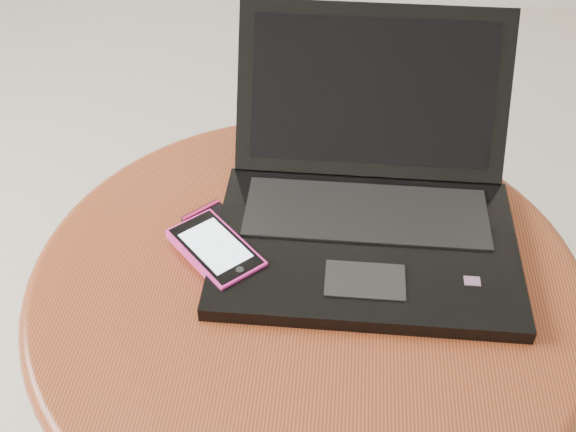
{
  "coord_description": "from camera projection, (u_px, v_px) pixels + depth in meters",
  "views": [
    {
      "loc": [
        -0.07,
        -0.57,
        1.2
      ],
      "look_at": [
        -0.13,
        0.09,
        0.61
      ],
      "focal_mm": 45.06,
      "sensor_mm": 36.0,
      "label": 1
    }
  ],
  "objects": [
    {
      "name": "laptop",
      "position": [
        367.0,
        199.0,
        0.93
      ],
      "size": [
        0.38,
        0.38,
        0.22
      ],
      "color": "black",
      "rests_on": "table"
    },
    {
      "name": "phone_black",
      "position": [
        223.0,
        232.0,
        0.94
      ],
      "size": [
        0.12,
        0.12,
        0.01
      ],
      "color": "black",
      "rests_on": "table"
    },
    {
      "name": "table",
      "position": [
        305.0,
        334.0,
        0.97
      ],
      "size": [
        0.7,
        0.7,
        0.55
      ],
      "color": "#4E2814",
      "rests_on": "ground"
    },
    {
      "name": "phone_pink",
      "position": [
        216.0,
        250.0,
        0.9
      ],
      "size": [
        0.14,
        0.14,
        0.02
      ],
      "color": "#EA2A98",
      "rests_on": "phone_black"
    }
  ]
}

